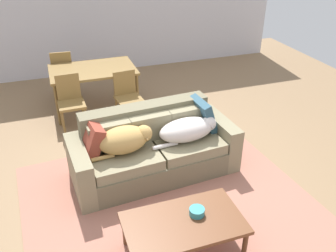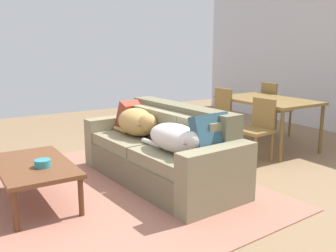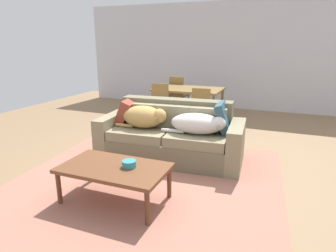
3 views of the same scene
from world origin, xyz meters
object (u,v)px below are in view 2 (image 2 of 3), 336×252
(bowl_on_coffee_table, at_px, (43,163))
(dining_chair_near_left, at_px, (217,114))
(coffee_table, at_px, (34,168))
(dining_chair_far_left, at_px, (273,106))
(throw_pillow_by_left_arm, at_px, (132,116))
(throw_pillow_by_right_arm, at_px, (212,136))
(dog_on_left_cushion, at_px, (138,122))
(dining_table, at_px, (268,103))
(couch, at_px, (163,152))
(dining_chair_near_right, at_px, (258,127))
(dog_on_right_cushion, at_px, (176,138))

(bowl_on_coffee_table, relative_size, dining_chair_near_left, 0.17)
(coffee_table, relative_size, dining_chair_far_left, 1.25)
(bowl_on_coffee_table, relative_size, dining_chair_far_left, 0.17)
(throw_pillow_by_left_arm, relative_size, throw_pillow_by_right_arm, 0.89)
(dog_on_left_cushion, xyz_separation_m, dining_table, (-0.05, 2.21, 0.04))
(dining_table, bearing_deg, couch, -78.65)
(dining_chair_near_left, bearing_deg, dog_on_left_cushion, -74.67)
(throw_pillow_by_left_arm, bearing_deg, couch, 0.05)
(dog_on_left_cushion, distance_m, dining_chair_near_left, 1.70)
(dog_on_left_cushion, relative_size, throw_pillow_by_right_arm, 1.77)
(bowl_on_coffee_table, bearing_deg, throw_pillow_by_left_arm, 120.64)
(coffee_table, bearing_deg, couch, 85.39)
(dog_on_left_cushion, distance_m, dining_chair_near_right, 1.64)
(throw_pillow_by_right_arm, bearing_deg, dog_on_left_cushion, -168.56)
(coffee_table, height_order, bowl_on_coffee_table, bowl_on_coffee_table)
(throw_pillow_by_left_arm, relative_size, dining_chair_near_left, 0.44)
(couch, distance_m, dining_chair_near_right, 1.47)
(throw_pillow_by_left_arm, relative_size, coffee_table, 0.34)
(dining_chair_near_right, bearing_deg, dog_on_left_cushion, -109.97)
(throw_pillow_by_right_arm, xyz_separation_m, dining_chair_near_right, (-0.73, 1.36, -0.20))
(throw_pillow_by_right_arm, bearing_deg, couch, -171.62)
(dining_table, height_order, dining_chair_near_left, dining_chair_near_left)
(throw_pillow_by_right_arm, xyz_separation_m, dining_chair_far_left, (-1.63, 2.62, -0.15))
(bowl_on_coffee_table, bearing_deg, dining_chair_near_left, 107.78)
(throw_pillow_by_left_arm, height_order, dining_table, throw_pillow_by_left_arm)
(dog_on_left_cushion, relative_size, bowl_on_coffee_table, 5.08)
(dining_chair_far_left, bearing_deg, dog_on_left_cushion, 105.15)
(coffee_table, height_order, dining_chair_near_right, dining_chair_near_right)
(dog_on_left_cushion, relative_size, dining_table, 0.55)
(throw_pillow_by_right_arm, bearing_deg, dog_on_right_cushion, -144.57)
(bowl_on_coffee_table, xyz_separation_m, dining_table, (-0.46, 3.45, 0.23))
(dog_on_left_cushion, height_order, dining_table, dog_on_left_cushion)
(couch, bearing_deg, dog_on_left_cushion, -166.86)
(dog_on_right_cushion, xyz_separation_m, coffee_table, (-0.56, -1.29, -0.24))
(couch, distance_m, throw_pillow_by_left_arm, 0.82)
(throw_pillow_by_left_arm, bearing_deg, dog_on_right_cushion, -5.07)
(dog_on_left_cushion, distance_m, throw_pillow_by_left_arm, 0.40)
(couch, relative_size, dining_chair_far_left, 2.35)
(dining_chair_near_left, bearing_deg, dining_table, 51.10)
(bowl_on_coffee_table, height_order, dining_chair_near_right, dining_chair_near_right)
(dining_chair_near_left, bearing_deg, throw_pillow_by_right_arm, -42.40)
(dog_on_right_cushion, distance_m, coffee_table, 1.43)
(throw_pillow_by_right_arm, relative_size, coffee_table, 0.38)
(dog_on_right_cushion, distance_m, dining_chair_far_left, 3.13)
(coffee_table, distance_m, dining_chair_far_left, 4.20)
(dining_table, bearing_deg, dining_chair_far_left, 126.30)
(couch, bearing_deg, dining_chair_near_right, 85.09)
(throw_pillow_by_left_arm, height_order, throw_pillow_by_right_arm, throw_pillow_by_right_arm)
(coffee_table, distance_m, bowl_on_coffee_table, 0.18)
(dining_chair_far_left, bearing_deg, dining_chair_near_right, 130.57)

